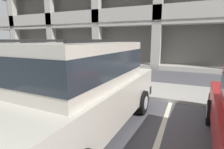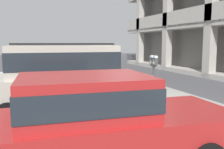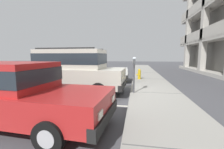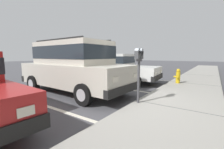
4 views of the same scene
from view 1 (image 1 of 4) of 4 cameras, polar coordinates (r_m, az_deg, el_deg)
name	(u,v)px [view 1 (image 1 of 4)]	position (r m, az deg, el deg)	size (l,w,h in m)	color
ground_plane	(122,99)	(6.25, 3.40, -8.14)	(80.00, 80.00, 0.10)	#4C4C51
sidewalk	(133,87)	(7.40, 6.95, -4.22)	(40.00, 2.20, 0.12)	#9E9B93
parking_stall_lines	(164,124)	(4.62, 16.53, -15.20)	(12.96, 4.80, 0.01)	silver
silver_suv	(84,84)	(3.80, -9.28, -3.21)	(2.11, 4.83, 2.03)	beige
parking_meter_near	(130,62)	(6.22, 6.00, 4.12)	(0.35, 0.12, 1.53)	#47474C
fire_hydrant	(52,74)	(8.63, -19.11, 0.23)	(0.30, 0.30, 0.70)	gold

